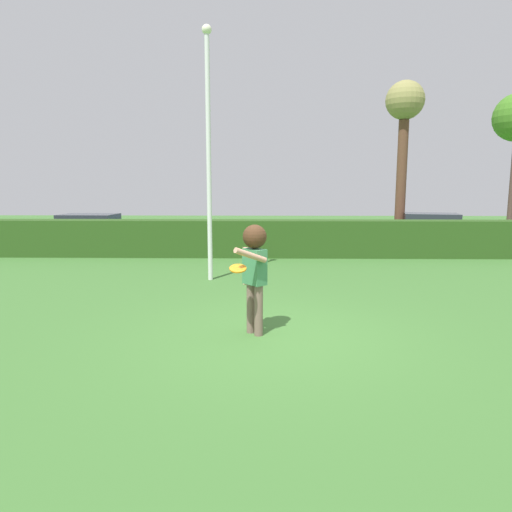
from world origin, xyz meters
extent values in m
plane|color=#3F7231|center=(0.00, 0.00, 0.00)|extent=(60.00, 60.00, 0.00)
cylinder|color=#795F53|center=(-0.27, 0.05, 0.42)|extent=(0.14, 0.14, 0.84)
cylinder|color=#795F53|center=(-0.41, 0.21, 0.42)|extent=(0.14, 0.14, 0.84)
cube|color=#3F8354|center=(-0.34, 0.13, 1.13)|extent=(0.42, 0.43, 0.58)
cylinder|color=tan|center=(-0.40, -0.23, 1.37)|extent=(0.52, 0.47, 0.30)
cylinder|color=tan|center=(-0.50, 0.31, 1.11)|extent=(0.09, 0.09, 0.62)
sphere|color=tan|center=(-0.34, 0.13, 1.59)|extent=(0.22, 0.22, 0.22)
sphere|color=#432A18|center=(-0.34, 0.13, 1.62)|extent=(0.39, 0.39, 0.39)
cylinder|color=orange|center=(-0.59, -0.30, 1.18)|extent=(0.26, 0.26, 0.10)
cylinder|color=silver|center=(-1.60, 4.52, 3.02)|extent=(0.12, 0.12, 6.04)
sphere|color=#F2EFCC|center=(-1.60, 4.52, 6.14)|extent=(0.24, 0.24, 0.24)
cube|color=#2A4E1A|center=(0.00, 8.47, 0.63)|extent=(24.47, 0.90, 1.25)
cube|color=#263FA5|center=(-7.52, 11.71, 0.57)|extent=(4.26, 1.86, 0.55)
cube|color=#2D333D|center=(-7.52, 11.71, 1.05)|extent=(2.26, 1.65, 0.40)
cylinder|color=black|center=(-6.02, 12.51, 0.30)|extent=(0.60, 0.12, 0.60)
cylinder|color=black|center=(-6.08, 10.81, 0.30)|extent=(0.60, 0.12, 0.60)
cylinder|color=black|center=(-8.96, 12.62, 0.30)|extent=(0.60, 0.12, 0.60)
cylinder|color=black|center=(-9.02, 10.92, 0.30)|extent=(0.60, 0.12, 0.60)
cube|color=black|center=(6.90, 12.56, 0.57)|extent=(4.48, 2.61, 0.55)
cube|color=#2D333D|center=(6.90, 12.56, 1.05)|extent=(2.50, 2.02, 0.40)
cylinder|color=black|center=(8.52, 13.05, 0.30)|extent=(0.61, 0.23, 0.60)
cylinder|color=black|center=(8.13, 11.39, 0.30)|extent=(0.61, 0.23, 0.60)
cylinder|color=black|center=(5.66, 13.72, 0.30)|extent=(0.61, 0.23, 0.60)
cylinder|color=black|center=(5.27, 12.06, 0.30)|extent=(0.61, 0.23, 0.60)
cylinder|color=brown|center=(5.75, 13.25, 2.60)|extent=(0.43, 0.43, 5.20)
sphere|color=#908B4F|center=(5.75, 13.25, 6.02)|extent=(1.64, 1.64, 1.64)
camera|label=1|loc=(-0.16, -7.17, 2.43)|focal=32.17mm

